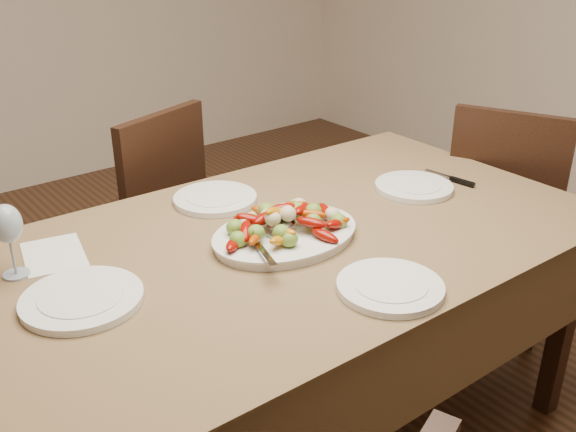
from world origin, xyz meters
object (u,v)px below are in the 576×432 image
Objects in this scene: chair_right at (507,215)px; wine_glass at (9,239)px; plate_left at (82,299)px; chair_far at (133,223)px; serving_platter at (285,236)px; dining_table at (288,346)px; plate_far at (215,199)px; plate_near at (390,287)px; plate_right at (414,187)px.

wine_glass is at bearing 59.98° from chair_right.
plate_left is 0.25m from wine_glass.
chair_far reaches higher than serving_platter.
dining_table is 1.94× the size of chair_right.
plate_far and plate_near have the same top height.
serving_platter is at bearing -177.59° from plate_right.
serving_platter is at bearing 95.29° from plate_near.
serving_platter is 1.62× the size of plate_near.
plate_left is 0.73m from plate_near.
plate_left is (-0.53, -0.88, 0.29)m from chair_far.
plate_left is 1.11× the size of plate_right.
plate_right is at bearing 104.02° from chair_far.
plate_left is at bearing 145.83° from plate_near.
dining_table is 8.98× the size of wine_glass.
plate_far is (-1.20, 0.30, 0.29)m from chair_right.
plate_near is (0.60, -0.41, 0.00)m from plate_left.
wine_glass is at bearing 137.21° from plate_near.
wine_glass is at bearing 27.72° from chair_far.
wine_glass reaches higher than plate_far.
plate_right is (-0.63, -0.03, 0.29)m from chair_right.
chair_right reaches higher than plate_near.
plate_left is (-0.59, 0.03, 0.39)m from dining_table.
chair_far is 1.06m from plate_left.
plate_near reaches higher than dining_table.
chair_far is (-0.06, 0.91, 0.10)m from dining_table.
chair_right is at bearing 2.41° from plate_right.
dining_table is 6.53× the size of plate_left.
chair_far is at bearing 47.31° from wine_glass.
plate_far is at bearing 73.69° from chair_far.
chair_far is 1.32m from plate_near.
wine_glass is (-1.20, 0.24, 0.09)m from plate_right.
plate_left is 1.12m from plate_right.
wine_glass is at bearing -172.82° from plate_far.
chair_right is at bearing 125.06° from chair_far.
serving_platter is at bearing 72.98° from chair_far.
chair_right is 1.89m from wine_glass.
chair_far reaches higher than dining_table.
wine_glass is (-1.83, 0.22, 0.39)m from chair_right.
serving_platter is 1.49× the size of plate_left.
chair_right reaches higher than plate_far.
serving_platter is at bearing -4.39° from plate_left.
dining_table is 0.66m from plate_right.
plate_right is at bearing -1.02° from plate_left.
wine_glass is at bearing 168.60° from plate_right.
serving_platter is 2.04× the size of wine_glass.
plate_near is 0.93m from wine_glass.
plate_left and plate_near have the same top height.
plate_near is (-0.52, -0.39, 0.00)m from plate_right.
plate_right is (0.56, 0.02, -0.00)m from serving_platter.
chair_right is 4.64× the size of wine_glass.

